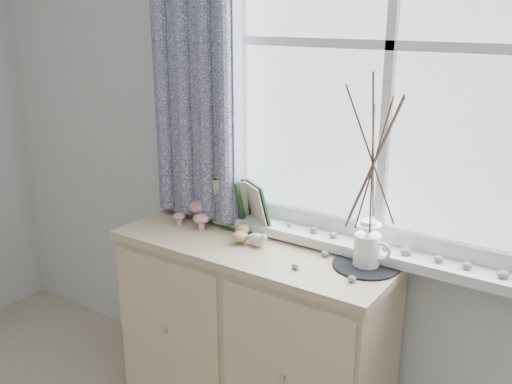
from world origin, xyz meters
TOP-DOWN VIEW (x-y plane):
  - sideboard at (-0.15, 1.75)m, footprint 1.20×0.45m
  - botanical_book at (-0.28, 1.84)m, footprint 0.34×0.16m
  - toadstool_cluster at (-0.49, 1.82)m, footprint 0.19×0.16m
  - wooden_eggs at (-0.22, 1.77)m, footprint 0.10×0.12m
  - songbird_figurine at (-0.13, 1.75)m, footprint 0.12×0.07m
  - crocheted_doily at (0.32, 1.82)m, footprint 0.25×0.25m
  - twig_pitcher at (0.32, 1.82)m, footprint 0.32×0.32m
  - sideboard_pebbles at (0.15, 1.75)m, footprint 0.33×0.23m

SIDE VIEW (x-z plane):
  - sideboard at x=-0.15m, z-range 0.00..0.85m
  - crocheted_doily at x=0.32m, z-range 0.85..0.86m
  - sideboard_pebbles at x=0.15m, z-range 0.85..0.87m
  - songbird_figurine at x=-0.13m, z-range 0.85..0.91m
  - wooden_eggs at x=-0.22m, z-range 0.84..0.92m
  - toadstool_cluster at x=-0.49m, z-range 0.86..0.96m
  - botanical_book at x=-0.28m, z-range 0.85..1.08m
  - twig_pitcher at x=0.32m, z-range 0.90..1.65m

